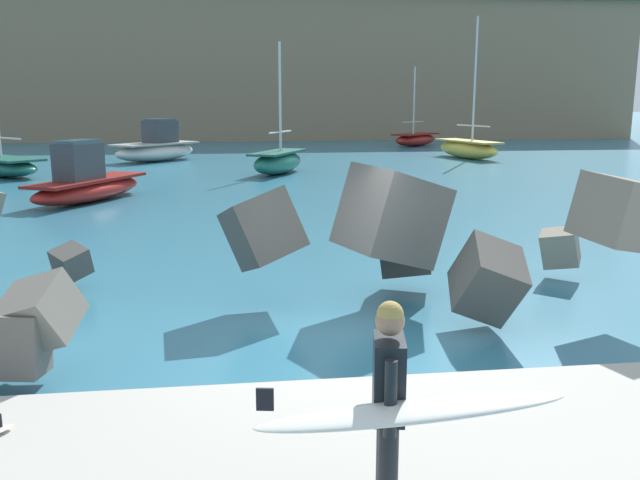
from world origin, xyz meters
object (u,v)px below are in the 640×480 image
boat_near_left (416,139)px  boat_mid_centre (86,183)px  boat_far_left (156,148)px  surfer_with_board (394,406)px  boat_mid_right (468,148)px  boat_near_centre (278,161)px

boat_near_left → boat_mid_centre: size_ratio=1.08×
boat_far_left → surfer_with_board: bearing=-81.3°
boat_near_left → boat_mid_right: 11.60m
boat_near_centre → boat_far_left: (-6.50, 7.84, 0.17)m
boat_near_centre → boat_far_left: boat_near_centre is taller
boat_near_centre → boat_mid_right: boat_mid_right is taller
surfer_with_board → boat_mid_right: 37.32m
boat_near_left → boat_far_left: bearing=-148.9°
boat_mid_centre → boat_mid_right: boat_mid_right is taller
boat_mid_centre → boat_near_centre: bearing=48.9°
surfer_with_board → boat_near_left: size_ratio=0.36×
surfer_with_board → boat_near_left: boat_near_left is taller
boat_near_left → boat_mid_right: size_ratio=0.73×
boat_mid_centre → boat_far_left: 16.04m
surfer_with_board → boat_mid_centre: boat_mid_centre is taller
boat_mid_centre → boat_far_left: bearing=87.7°
boat_far_left → boat_near_left: bearing=31.1°
surfer_with_board → boat_near_centre: (1.06, 27.59, -0.68)m
boat_mid_centre → boat_mid_right: (19.17, 15.55, -0.03)m
surfer_with_board → boat_near_centre: size_ratio=0.35×
surfer_with_board → boat_far_left: bearing=98.7°
boat_near_centre → boat_far_left: bearing=129.7°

